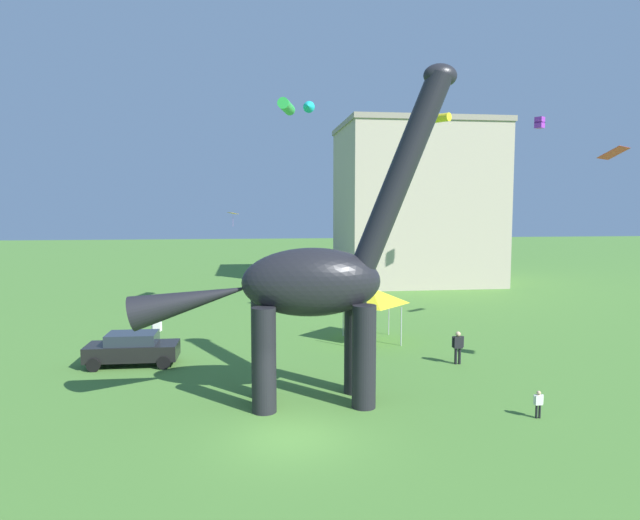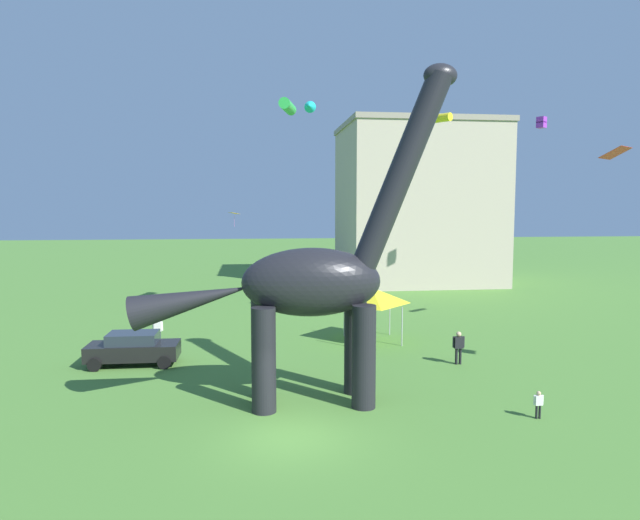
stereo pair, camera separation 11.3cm
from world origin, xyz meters
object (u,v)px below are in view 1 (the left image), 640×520
Objects in this scene: person_vendor_side at (538,402)px; kite_mid_left at (434,118)px; dinosaur_sculpture at (310,282)px; parked_sedan_left at (133,348)px; festival_canopy_tent at (371,296)px; person_near_flyer at (157,329)px; kite_drifting at (291,106)px; kite_high_right at (233,213)px; kite_far_left at (540,123)px; kite_high_left at (614,153)px; person_strolling_adult at (458,344)px.

kite_mid_left is (1.15, 15.20, 12.20)m from person_vendor_side.
person_vendor_side is at bearing 10.88° from dinosaur_sculpture.
parked_sedan_left is 1.34× the size of festival_canopy_tent.
person_vendor_side is at bearing 10.46° from person_near_flyer.
kite_drifting reaches higher than kite_mid_left.
person_vendor_side is (7.79, -2.73, -4.03)m from dinosaur_sculpture.
kite_drifting is at bearing 118.10° from dinosaur_sculpture.
festival_canopy_tent is at bearing -51.70° from kite_high_right.
kite_mid_left is 15.19m from kite_high_right.
kite_far_left is 0.42× the size of kite_mid_left.
person_near_flyer is at bearing 83.46° from parked_sedan_left.
kite_mid_left is 10.31m from kite_high_left.
dinosaur_sculpture is 19.77m from kite_high_right.
dinosaur_sculpture is 4.78× the size of kite_drifting.
person_strolling_adult is at bearing -155.89° from kite_high_left.
festival_canopy_tent is at bearing 48.00° from person_near_flyer.
kite_high_right is (-12.26, 6.87, -5.77)m from kite_mid_left.
festival_canopy_tent is (4.48, 9.47, -2.08)m from dinosaur_sculpture.
person_vendor_side is 0.37× the size of kite_drifting.
kite_far_left reaches higher than parked_sedan_left.
parked_sedan_left is 4.25× the size of person_vendor_side.
kite_high_right is 0.47× the size of kite_high_left.
person_strolling_adult is at bearing 0.39° from person_vendor_side.
dinosaur_sculpture is 12.88× the size of person_vendor_side.
kite_far_left is (11.39, 14.19, 12.67)m from person_strolling_adult.
kite_high_right reaches higher than festival_canopy_tent.
person_vendor_side is (15.56, -8.83, -0.20)m from parked_sedan_left.
person_near_flyer reaches higher than person_vendor_side.
parked_sedan_left is 28.13m from kite_high_left.
kite_high_right is at bearing 150.75° from kite_mid_left.
kite_high_right is at bearing 117.81° from person_near_flyer.
dinosaur_sculpture is at bearing -125.64° from kite_mid_left.
kite_mid_left is at bearing -6.00° from person_vendor_side.
kite_drifting reaches higher than person_vendor_side.
person_near_flyer is (-15.05, 12.76, 0.30)m from person_vendor_side.
person_strolling_adult is (15.31, -1.80, 0.15)m from parked_sedan_left.
festival_canopy_tent is 13.72m from kite_drifting.
person_near_flyer is at bearing 177.26° from festival_canopy_tent.
dinosaur_sculpture is 3.03× the size of parked_sedan_left.
dinosaur_sculpture reaches higher than person_near_flyer.
person_near_flyer is (-7.26, 10.03, -3.73)m from dinosaur_sculpture.
kite_mid_left is (16.71, 6.37, 12.00)m from parked_sedan_left.
person_vendor_side is 27.27m from kite_far_left.
dinosaur_sculpture is at bearing -3.37° from person_near_flyer.
person_strolling_adult is at bearing -54.18° from kite_high_right.
kite_high_right is (-10.86, 15.04, 6.08)m from person_strolling_adult.
kite_far_left is 0.79× the size of kite_high_right.
festival_canopy_tent is at bearing 16.24° from parked_sedan_left.
dinosaur_sculpture is 27.95m from kite_far_left.
kite_drifting is (-3.91, 6.58, 11.39)m from festival_canopy_tent.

